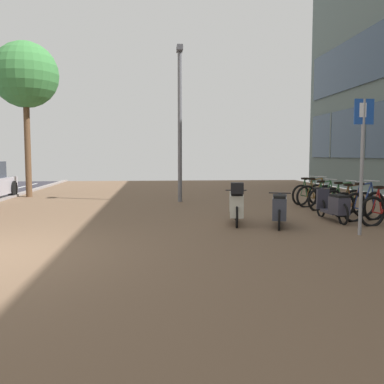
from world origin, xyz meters
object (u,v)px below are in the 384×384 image
object	(u,v)px
bicycle_rack_05	(316,196)
scooter_mid	(237,205)
bicycle_rack_02	(353,204)
scooter_far	(334,206)
bicycle_rack_04	(325,199)
lamp_post	(180,116)
bicycle_rack_01	(364,206)
bicycle_rack_00	(384,210)
bicycle_rack_06	(309,194)
parking_sign	(362,152)
street_tree	(25,76)
scooter_near	(279,210)
bicycle_rack_03	(344,201)

from	to	relation	value
bicycle_rack_05	scooter_mid	world-z (taller)	scooter_mid
bicycle_rack_02	scooter_far	bearing A→B (deg)	-138.61
bicycle_rack_04	bicycle_rack_05	bearing A→B (deg)	90.20
lamp_post	bicycle_rack_01	bearing A→B (deg)	-47.85
scooter_mid	bicycle_rack_00	bearing A→B (deg)	-6.53
lamp_post	bicycle_rack_06	bearing A→B (deg)	-15.77
bicycle_rack_01	scooter_mid	distance (m)	3.25
parking_sign	lamp_post	xyz separation A→B (m)	(-3.25, 6.48, 1.28)
street_tree	lamp_post	bearing A→B (deg)	-21.48
bicycle_rack_00	bicycle_rack_02	xyz separation A→B (m)	(-0.07, 1.41, -0.01)
parking_sign	scooter_near	bearing A→B (deg)	140.29
bicycle_rack_02	lamp_post	xyz separation A→B (m)	(-4.30, 3.98, 2.61)
scooter_mid	parking_sign	world-z (taller)	parking_sign
bicycle_rack_06	scooter_near	distance (m)	4.75
bicycle_rack_01	scooter_far	size ratio (longest dim) A/B	0.74
bicycle_rack_03	parking_sign	world-z (taller)	parking_sign
bicycle_rack_00	bicycle_rack_06	size ratio (longest dim) A/B	1.06
bicycle_rack_03	lamp_post	world-z (taller)	lamp_post
bicycle_rack_01	scooter_far	world-z (taller)	bicycle_rack_01
bicycle_rack_01	bicycle_rack_05	xyz separation A→B (m)	(-0.14, 2.82, -0.01)
bicycle_rack_01	bicycle_rack_04	size ratio (longest dim) A/B	1.08
scooter_near	bicycle_rack_02	bearing A→B (deg)	30.16
bicycle_rack_00	bicycle_rack_06	world-z (taller)	bicycle_rack_00
bicycle_rack_00	parking_sign	distance (m)	2.04
bicycle_rack_01	bicycle_rack_03	distance (m)	1.41
bicycle_rack_03	bicycle_rack_06	xyz separation A→B (m)	(-0.22, 2.11, 0.00)
bicycle_rack_04	street_tree	world-z (taller)	street_tree
bicycle_rack_01	bicycle_rack_05	size ratio (longest dim) A/B	1.01
bicycle_rack_04	lamp_post	world-z (taller)	lamp_post
bicycle_rack_01	bicycle_rack_02	distance (m)	0.71
bicycle_rack_02	bicycle_rack_03	world-z (taller)	bicycle_rack_03
bicycle_rack_01	street_tree	bearing A→B (deg)	145.10
bicycle_rack_03	bicycle_rack_06	world-z (taller)	bicycle_rack_06
bicycle_rack_00	scooter_far	distance (m)	1.12
bicycle_rack_03	bicycle_rack_01	bearing A→B (deg)	-94.55
bicycle_rack_03	lamp_post	size ratio (longest dim) A/B	0.25
bicycle_rack_05	bicycle_rack_04	bearing A→B (deg)	-89.80
bicycle_rack_04	bicycle_rack_01	bearing A→B (deg)	-86.41
bicycle_rack_01	scooter_mid	bearing A→B (deg)	-174.36
bicycle_rack_01	bicycle_rack_04	world-z (taller)	bicycle_rack_01
bicycle_rack_00	street_tree	size ratio (longest dim) A/B	0.23
bicycle_rack_02	bicycle_rack_03	distance (m)	0.71
scooter_far	street_tree	bearing A→B (deg)	142.82
bicycle_rack_01	bicycle_rack_02	bearing A→B (deg)	85.55
bicycle_rack_01	scooter_mid	size ratio (longest dim) A/B	0.79
scooter_far	bicycle_rack_01	bearing A→B (deg)	1.64
bicycle_rack_02	scooter_far	distance (m)	1.10
scooter_far	bicycle_rack_03	bearing A→B (deg)	58.35
bicycle_rack_02	bicycle_rack_01	bearing A→B (deg)	-94.45
bicycle_rack_06	street_tree	distance (m)	11.23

